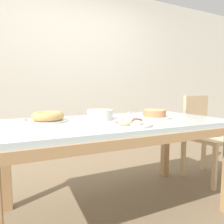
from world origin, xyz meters
name	(u,v)px	position (x,y,z in m)	size (l,w,h in m)	color
ground_plane	(116,210)	(0.00, 0.00, 0.00)	(12.00, 12.00, 0.00)	#7A664C
wall_back	(68,71)	(0.00, 1.72, 1.30)	(8.00, 0.10, 2.60)	silver
dining_table	(116,131)	(0.00, 0.00, 0.67)	(1.77, 0.91, 0.76)	silver
chair	(204,132)	(1.20, 0.19, 0.52)	(0.46, 0.46, 0.94)	#D1B284
cake_chocolate_round	(155,114)	(0.37, 0.00, 0.79)	(0.30, 0.30, 0.07)	silver
cake_golden_bundt	(48,117)	(-0.50, 0.15, 0.80)	(0.28, 0.28, 0.08)	silver
pastry_platter	(129,123)	(-0.02, -0.25, 0.77)	(0.31, 0.31, 0.04)	silver
plate_stack	(100,115)	(-0.10, 0.10, 0.80)	(0.21, 0.21, 0.08)	silver
tealight_centre	(141,113)	(0.42, 0.29, 0.77)	(0.04, 0.04, 0.04)	silver
tealight_right_edge	(129,113)	(0.32, 0.36, 0.77)	(0.04, 0.04, 0.04)	silver
tealight_left_edge	(127,116)	(0.18, 0.16, 0.77)	(0.04, 0.04, 0.04)	silver
tealight_near_cakes	(24,120)	(-0.67, 0.27, 0.77)	(0.04, 0.04, 0.04)	silver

